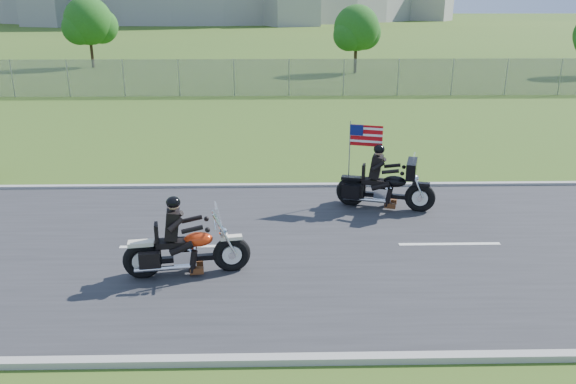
{
  "coord_description": "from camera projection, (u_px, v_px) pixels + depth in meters",
  "views": [
    {
      "loc": [
        0.26,
        -11.02,
        5.05
      ],
      "look_at": [
        0.5,
        0.0,
        1.26
      ],
      "focal_mm": 35.0,
      "sensor_mm": 36.0,
      "label": 1
    }
  ],
  "objects": [
    {
      "name": "ground",
      "position": [
        265.0,
        248.0,
        12.06
      ],
      "size": [
        420.0,
        420.0,
        0.0
      ],
      "primitive_type": "plane",
      "color": "#2A4B17",
      "rests_on": "ground"
    },
    {
      "name": "road",
      "position": [
        265.0,
        247.0,
        12.05
      ],
      "size": [
        120.0,
        8.0,
        0.04
      ],
      "primitive_type": "cube",
      "color": "#28282B",
      "rests_on": "ground"
    },
    {
      "name": "curb_north",
      "position": [
        267.0,
        186.0,
        15.87
      ],
      "size": [
        120.0,
        0.18,
        0.12
      ],
      "primitive_type": "cube",
      "color": "#9E9B93",
      "rests_on": "ground"
    },
    {
      "name": "curb_south",
      "position": [
        260.0,
        360.0,
        8.21
      ],
      "size": [
        120.0,
        0.18,
        0.12
      ],
      "primitive_type": "cube",
      "color": "#9E9B93",
      "rests_on": "ground"
    },
    {
      "name": "fence",
      "position": [
        179.0,
        78.0,
        30.53
      ],
      "size": [
        60.0,
        0.03,
        2.0
      ],
      "primitive_type": "cube",
      "color": "gray",
      "rests_on": "ground"
    },
    {
      "name": "tree_fence_near",
      "position": [
        357.0,
        30.0,
        39.61
      ],
      "size": [
        3.52,
        3.28,
        4.75
      ],
      "color": "#382316",
      "rests_on": "ground"
    },
    {
      "name": "tree_fence_mid",
      "position": [
        89.0,
        23.0,
        42.87
      ],
      "size": [
        3.96,
        3.69,
        5.3
      ],
      "color": "#382316",
      "rests_on": "ground"
    },
    {
      "name": "motorcycle_lead",
      "position": [
        185.0,
        251.0,
        10.68
      ],
      "size": [
        2.42,
        0.82,
        1.63
      ],
      "rotation": [
        0.0,
        0.0,
        0.15
      ],
      "color": "black",
      "rests_on": "ground"
    },
    {
      "name": "motorcycle_follow",
      "position": [
        385.0,
        188.0,
        14.09
      ],
      "size": [
        2.44,
        1.15,
        2.08
      ],
      "rotation": [
        0.0,
        0.0,
        -0.29
      ],
      "color": "black",
      "rests_on": "ground"
    }
  ]
}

